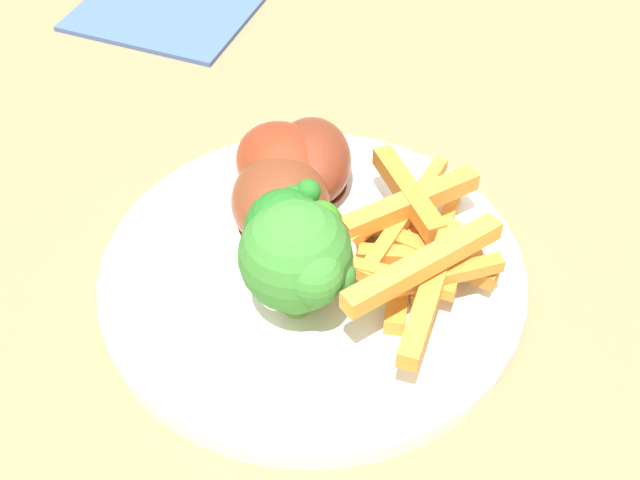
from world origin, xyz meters
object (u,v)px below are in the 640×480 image
(chicken_drumstick_far, at_px, (284,203))
(chicken_drumstick_near, at_px, (286,170))
(chicken_drumstick_extra, at_px, (312,167))
(dinner_plate, at_px, (320,271))
(broccoli_floret_front, at_px, (297,257))
(broccoli_floret_back, at_px, (286,233))
(broccoli_floret_middle, at_px, (293,256))
(carrot_fries_pile, at_px, (409,245))
(dining_table, at_px, (306,376))

(chicken_drumstick_far, bearing_deg, chicken_drumstick_near, -29.38)
(chicken_drumstick_extra, bearing_deg, dinner_plate, 156.53)
(broccoli_floret_front, relative_size, broccoli_floret_back, 1.07)
(dinner_plate, distance_m, broccoli_floret_back, 0.06)
(broccoli_floret_back, height_order, chicken_drumstick_near, broccoli_floret_back)
(broccoli_floret_back, distance_m, chicken_drumstick_extra, 0.08)
(broccoli_floret_back, height_order, chicken_drumstick_far, broccoli_floret_back)
(dinner_plate, distance_m, broccoli_floret_front, 0.06)
(chicken_drumstick_extra, bearing_deg, broccoli_floret_back, 142.94)
(broccoli_floret_middle, xyz_separation_m, broccoli_floret_back, (0.01, -0.00, 0.01))
(dinner_plate, distance_m, carrot_fries_pile, 0.06)
(dining_table, bearing_deg, chicken_drumstick_far, -0.84)
(broccoli_floret_front, height_order, chicken_drumstick_extra, broccoli_floret_front)
(dinner_plate, relative_size, broccoli_floret_front, 3.37)
(broccoli_floret_middle, height_order, broccoli_floret_back, broccoli_floret_back)
(broccoli_floret_front, bearing_deg, broccoli_floret_back, -8.68)
(carrot_fries_pile, relative_size, chicken_drumstick_extra, 1.23)
(chicken_drumstick_far, xyz_separation_m, chicken_drumstick_extra, (0.02, -0.03, -0.00))
(broccoli_floret_back, xyz_separation_m, chicken_drumstick_far, (0.04, -0.02, -0.02))
(dinner_plate, bearing_deg, carrot_fries_pile, -122.17)
(carrot_fries_pile, bearing_deg, chicken_drumstick_far, 36.73)
(broccoli_floret_middle, distance_m, chicken_drumstick_extra, 0.09)
(broccoli_floret_front, relative_size, chicken_drumstick_near, 0.58)
(carrot_fries_pile, relative_size, chicken_drumstick_far, 1.21)
(dining_table, bearing_deg, broccoli_floret_back, 132.79)
(carrot_fries_pile, height_order, chicken_drumstick_near, carrot_fries_pile)
(broccoli_floret_front, bearing_deg, dinner_plate, -47.94)
(dining_table, distance_m, broccoli_floret_front, 0.17)
(broccoli_floret_back, distance_m, carrot_fries_pile, 0.07)
(dining_table, xyz_separation_m, broccoli_floret_back, (-0.02, 0.02, 0.17))
(chicken_drumstick_extra, bearing_deg, carrot_fries_pile, -168.45)
(broccoli_floret_middle, relative_size, broccoli_floret_back, 0.86)
(dinner_plate, bearing_deg, broccoli_floret_back, 106.26)
(broccoli_floret_front, bearing_deg, chicken_drumstick_extra, -32.24)
(broccoli_floret_front, xyz_separation_m, chicken_drumstick_extra, (0.08, -0.05, -0.02))
(broccoli_floret_back, bearing_deg, broccoli_floret_front, 171.32)
(broccoli_floret_middle, bearing_deg, dinner_plate, -56.21)
(carrot_fries_pile, relative_size, chicken_drumstick_near, 1.14)
(dining_table, xyz_separation_m, chicken_drumstick_extra, (0.05, -0.03, 0.14))
(carrot_fries_pile, bearing_deg, chicken_drumstick_near, 20.36)
(dining_table, xyz_separation_m, dinner_plate, (-0.01, -0.00, 0.12))
(broccoli_floret_back, relative_size, chicken_drumstick_extra, 0.59)
(chicken_drumstick_extra, bearing_deg, broccoli_floret_middle, 146.12)
(broccoli_floret_middle, relative_size, chicken_drumstick_far, 0.50)
(dining_table, xyz_separation_m, chicken_drumstick_far, (0.03, -0.00, 0.14))
(broccoli_floret_middle, bearing_deg, carrot_fries_pile, -98.44)
(dining_table, bearing_deg, chicken_drumstick_extra, -32.43)
(broccoli_floret_front, bearing_deg, chicken_drumstick_far, -19.93)
(dinner_plate, xyz_separation_m, chicken_drumstick_near, (0.06, -0.01, 0.03))
(broccoli_floret_front, distance_m, broccoli_floret_back, 0.02)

